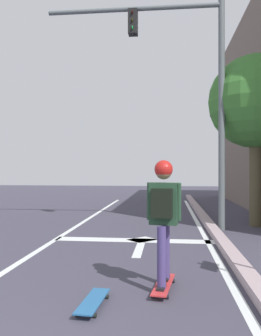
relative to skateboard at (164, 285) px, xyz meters
name	(u,v)px	position (x,y,z in m)	size (l,w,h in m)	color
lane_line_center	(48,244)	(-2.38, 2.39, -0.06)	(0.12, 20.00, 0.01)	silver
lane_line_curbside	(211,248)	(0.90, 2.39, -0.06)	(0.12, 20.00, 0.01)	silver
stop_bar	(134,240)	(-0.67, 2.98, -0.06)	(3.43, 0.40, 0.01)	silver
lane_arrow_stem	(139,249)	(-0.49, 2.22, -0.06)	(0.16, 1.40, 0.01)	silver
lane_arrow_head	(142,240)	(-0.49, 3.07, -0.06)	(0.56, 0.44, 0.01)	silver
curb_strip	(225,245)	(1.15, 2.39, 0.00)	(0.24, 24.00, 0.14)	#A89296
skateboard	(164,285)	(0.00, 0.00, 0.00)	(0.31, 0.90, 0.08)	#BD2E30
skater	(163,206)	(0.00, -0.02, 1.00)	(0.44, 0.60, 1.58)	#44386E
spare_skateboard	(93,301)	(-0.78, -0.63, 0.00)	(0.27, 0.79, 0.08)	#245A8E
traffic_signal_mast	(184,71)	(0.47, 4.48, 3.98)	(4.59, 0.34, 5.91)	slate
roadside_tree	(255,103)	(2.41, 5.15, 3.26)	(2.51, 2.51, 4.62)	brown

